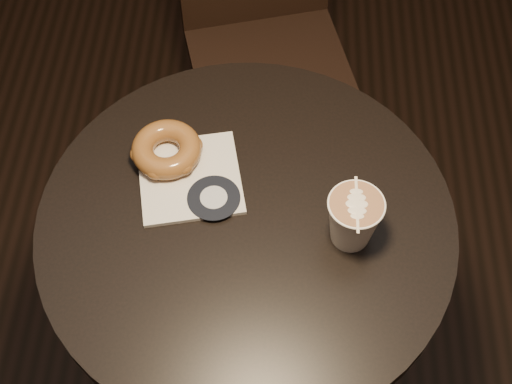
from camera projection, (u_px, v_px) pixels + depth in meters
cafe_table at (247, 272)px, 1.35m from camera, size 0.70×0.70×0.75m
chair at (263, 12)px, 1.75m from camera, size 0.47×0.47×0.97m
pastry_bag at (190, 178)px, 1.22m from camera, size 0.20×0.20×0.01m
doughnut at (167, 149)px, 1.23m from camera, size 0.12×0.12×0.04m
latte_cup at (353, 220)px, 1.12m from camera, size 0.09×0.09×0.10m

